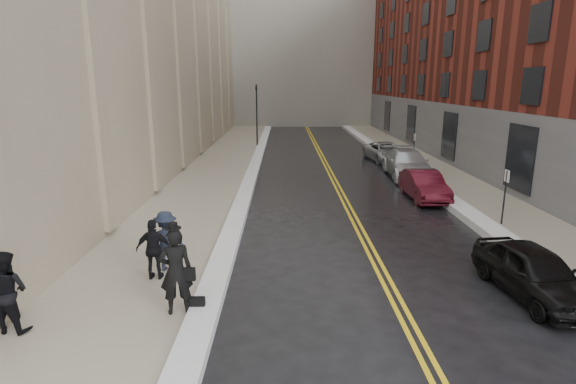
{
  "coord_description": "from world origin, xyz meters",
  "views": [
    {
      "loc": [
        -0.33,
        -8.13,
        5.35
      ],
      "look_at": [
        -0.19,
        7.22,
        1.6
      ],
      "focal_mm": 28.0,
      "sensor_mm": 36.0,
      "label": 1
    }
  ],
  "objects_px": {
    "pedestrian_main": "(176,271)",
    "pedestrian_b": "(166,241)",
    "car_silver_near": "(407,164)",
    "pedestrian_a": "(7,292)",
    "car_silver_far": "(386,152)",
    "pedestrian_c": "(154,249)",
    "car_black": "(534,272)",
    "car_maroon": "(424,185)"
  },
  "relations": [
    {
      "from": "pedestrian_a",
      "to": "pedestrian_b",
      "type": "distance_m",
      "value": 4.1
    },
    {
      "from": "car_black",
      "to": "pedestrian_b",
      "type": "bearing_deg",
      "value": 165.71
    },
    {
      "from": "pedestrian_main",
      "to": "pedestrian_b",
      "type": "bearing_deg",
      "value": -85.26
    },
    {
      "from": "car_silver_far",
      "to": "pedestrian_c",
      "type": "relative_size",
      "value": 2.8
    },
    {
      "from": "car_silver_near",
      "to": "pedestrian_main",
      "type": "xyz_separation_m",
      "value": [
        -9.6,
        -16.0,
        0.39
      ]
    },
    {
      "from": "car_maroon",
      "to": "car_silver_near",
      "type": "bearing_deg",
      "value": 83.36
    },
    {
      "from": "car_maroon",
      "to": "car_silver_near",
      "type": "distance_m",
      "value": 5.1
    },
    {
      "from": "pedestrian_b",
      "to": "pedestrian_c",
      "type": "bearing_deg",
      "value": 74.63
    },
    {
      "from": "pedestrian_a",
      "to": "car_black",
      "type": "bearing_deg",
      "value": -163.43
    },
    {
      "from": "car_maroon",
      "to": "car_silver_near",
      "type": "relative_size",
      "value": 0.75
    },
    {
      "from": "pedestrian_a",
      "to": "pedestrian_main",
      "type": "bearing_deg",
      "value": -159.43
    },
    {
      "from": "car_silver_near",
      "to": "car_maroon",
      "type": "bearing_deg",
      "value": -93.89
    },
    {
      "from": "pedestrian_b",
      "to": "pedestrian_c",
      "type": "distance_m",
      "value": 0.62
    },
    {
      "from": "pedestrian_main",
      "to": "pedestrian_c",
      "type": "distance_m",
      "value": 2.14
    },
    {
      "from": "car_silver_near",
      "to": "pedestrian_a",
      "type": "bearing_deg",
      "value": -125.49
    },
    {
      "from": "pedestrian_c",
      "to": "car_maroon",
      "type": "bearing_deg",
      "value": -137.2
    },
    {
      "from": "pedestrian_main",
      "to": "pedestrian_a",
      "type": "distance_m",
      "value": 3.48
    },
    {
      "from": "car_black",
      "to": "pedestrian_b",
      "type": "distance_m",
      "value": 9.8
    },
    {
      "from": "car_black",
      "to": "pedestrian_a",
      "type": "bearing_deg",
      "value": -177.61
    },
    {
      "from": "car_black",
      "to": "pedestrian_c",
      "type": "distance_m",
      "value": 9.9
    },
    {
      "from": "car_maroon",
      "to": "pedestrian_a",
      "type": "height_order",
      "value": "pedestrian_a"
    },
    {
      "from": "car_silver_near",
      "to": "pedestrian_c",
      "type": "distance_m",
      "value": 17.68
    },
    {
      "from": "pedestrian_c",
      "to": "pedestrian_a",
      "type": "bearing_deg",
      "value": 48.63
    },
    {
      "from": "car_black",
      "to": "pedestrian_main",
      "type": "height_order",
      "value": "pedestrian_main"
    },
    {
      "from": "car_silver_far",
      "to": "pedestrian_b",
      "type": "distance_m",
      "value": 21.74
    },
    {
      "from": "car_silver_far",
      "to": "pedestrian_a",
      "type": "height_order",
      "value": "pedestrian_a"
    },
    {
      "from": "car_silver_far",
      "to": "pedestrian_a",
      "type": "xyz_separation_m",
      "value": [
        -13.0,
        -22.27,
        0.4
      ]
    },
    {
      "from": "car_silver_far",
      "to": "pedestrian_main",
      "type": "bearing_deg",
      "value": -121.54
    },
    {
      "from": "pedestrian_main",
      "to": "pedestrian_a",
      "type": "height_order",
      "value": "pedestrian_main"
    },
    {
      "from": "car_silver_far",
      "to": "pedestrian_a",
      "type": "relative_size",
      "value": 2.6
    },
    {
      "from": "car_black",
      "to": "pedestrian_c",
      "type": "bearing_deg",
      "value": 169.28
    },
    {
      "from": "car_black",
      "to": "car_silver_near",
      "type": "bearing_deg",
      "value": 81.09
    },
    {
      "from": "pedestrian_b",
      "to": "pedestrian_c",
      "type": "relative_size",
      "value": 1.03
    },
    {
      "from": "car_silver_far",
      "to": "car_black",
      "type": "bearing_deg",
      "value": -99.66
    },
    {
      "from": "pedestrian_b",
      "to": "pedestrian_main",
      "type": "bearing_deg",
      "value": 109.94
    },
    {
      "from": "car_silver_near",
      "to": "pedestrian_c",
      "type": "relative_size",
      "value": 3.23
    },
    {
      "from": "car_silver_far",
      "to": "pedestrian_c",
      "type": "distance_m",
      "value": 22.35
    },
    {
      "from": "car_maroon",
      "to": "pedestrian_main",
      "type": "relative_size",
      "value": 1.97
    },
    {
      "from": "pedestrian_main",
      "to": "pedestrian_c",
      "type": "relative_size",
      "value": 1.23
    },
    {
      "from": "pedestrian_main",
      "to": "pedestrian_a",
      "type": "bearing_deg",
      "value": -1.98
    },
    {
      "from": "pedestrian_b",
      "to": "car_silver_near",
      "type": "bearing_deg",
      "value": -126.82
    },
    {
      "from": "car_maroon",
      "to": "pedestrian_main",
      "type": "distance_m",
      "value": 14.2
    }
  ]
}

